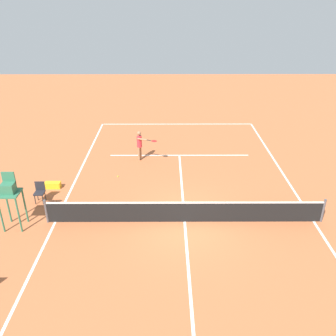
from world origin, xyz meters
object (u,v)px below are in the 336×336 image
(tennis_ball, at_px, (118,176))
(umpire_chair, at_px, (9,192))
(courtside_chair_mid, at_px, (40,191))
(equipment_bag, at_px, (53,185))
(player_serving, at_px, (140,143))

(tennis_ball, height_order, umpire_chair, umpire_chair)
(courtside_chair_mid, bearing_deg, tennis_ball, -143.43)
(equipment_bag, bearing_deg, tennis_ball, -159.54)
(umpire_chair, xyz_separation_m, equipment_bag, (-0.57, -3.21, -1.46))
(tennis_ball, distance_m, courtside_chair_mid, 4.05)
(tennis_ball, bearing_deg, umpire_chair, 50.22)
(umpire_chair, bearing_deg, courtside_chair_mid, -101.33)
(tennis_ball, height_order, courtside_chair_mid, courtside_chair_mid)
(player_serving, xyz_separation_m, umpire_chair, (4.68, 6.45, 0.57))
(player_serving, height_order, equipment_bag, player_serving)
(umpire_chair, bearing_deg, player_serving, -125.98)
(tennis_ball, xyz_separation_m, umpire_chair, (3.62, 4.35, 1.57))
(player_serving, distance_m, tennis_ball, 2.55)
(player_serving, height_order, umpire_chair, umpire_chair)
(player_serving, bearing_deg, courtside_chair_mid, -22.24)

